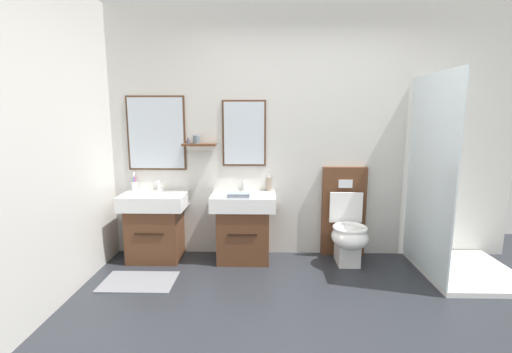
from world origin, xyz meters
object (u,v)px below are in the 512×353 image
soap_dispenser (269,184)px  folded_hand_towel (239,195)px  vanity_sink_right (244,225)px  toilet (346,227)px  shower_tray (452,233)px  vanity_sink_left (155,224)px  toothbrush_cup (135,186)px

soap_dispenser → folded_hand_towel: size_ratio=0.86×
vanity_sink_right → toilet: (1.10, -0.01, -0.01)m
soap_dispenser → folded_hand_towel: soap_dispenser is taller
shower_tray → vanity_sink_right: bearing=171.2°
vanity_sink_left → soap_dispenser: soap_dispenser is taller
vanity_sink_left → soap_dispenser: bearing=7.6°
folded_hand_towel → vanity_sink_left: bearing=171.7°
shower_tray → folded_hand_towel: bearing=175.0°
vanity_sink_left → shower_tray: size_ratio=0.37×
toothbrush_cup → shower_tray: shower_tray is taller
vanity_sink_right → shower_tray: bearing=-8.8°
vanity_sink_right → toothbrush_cup: toothbrush_cup is taller
toilet → toothbrush_cup: (-2.32, 0.16, 0.41)m
vanity_sink_right → toilet: size_ratio=0.73×
vanity_sink_right → soap_dispenser: (0.27, 0.16, 0.42)m
toilet → soap_dispenser: (-0.83, 0.17, 0.43)m
vanity_sink_right → folded_hand_towel: bearing=-106.7°
shower_tray → vanity_sink_left: bearing=174.0°
toothbrush_cup → soap_dispenser: size_ratio=1.09×
toothbrush_cup → folded_hand_towel: bearing=-13.7°
vanity_sink_right → shower_tray: (2.06, -0.32, 0.04)m
vanity_sink_left → shower_tray: 3.03m
soap_dispenser → shower_tray: 1.89m
toilet → shower_tray: bearing=-18.0°
toilet → soap_dispenser: bearing=168.4°
toothbrush_cup → soap_dispenser: (1.49, 0.01, 0.02)m
toothbrush_cup → folded_hand_towel: size_ratio=0.94×
toilet → folded_hand_towel: bearing=-173.7°
vanity_sink_right → folded_hand_towel: 0.39m
toothbrush_cup → soap_dispenser: 1.49m
toothbrush_cup → toilet: bearing=-4.0°
toilet → folded_hand_towel: size_ratio=4.55×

